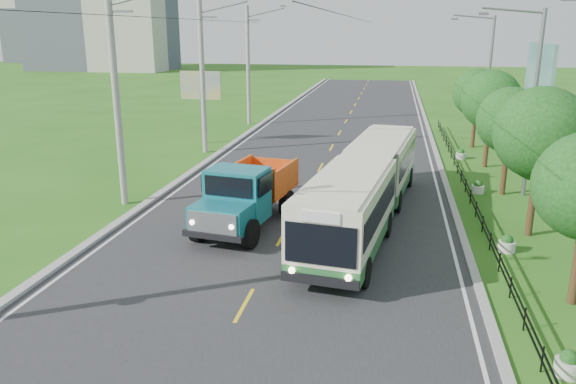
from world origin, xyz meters
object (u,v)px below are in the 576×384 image
(tree_fourth, at_px, (510,124))
(bus, at_px, (367,183))
(pole_mid, at_px, (203,76))
(streetlight_mid, at_px, (531,97))
(tree_third, at_px, (541,138))
(pole_far, at_px, (249,65))
(tree_back, at_px, (477,95))
(planter_near, at_px, (507,244))
(planter_mid, at_px, (478,188))
(billboard_left, at_px, (201,90))
(dump_truck, at_px, (246,191))
(planter_front, at_px, (568,364))
(tree_fifth, at_px, (491,103))
(pole_near, at_px, (117,97))
(streetlight_far, at_px, (487,75))
(planter_far, at_px, (461,155))
(billboard_right, at_px, (539,78))

(tree_fourth, bearing_deg, bus, -138.82)
(pole_mid, distance_m, streetlight_mid, 20.16)
(tree_third, distance_m, bus, 7.02)
(pole_far, relative_size, tree_back, 1.82)
(planter_near, xyz_separation_m, planter_mid, (0.00, 8.00, 0.00))
(planter_near, relative_size, billboard_left, 0.13)
(billboard_left, relative_size, dump_truck, 0.77)
(tree_fourth, distance_m, planter_front, 16.52)
(dump_truck, bearing_deg, tree_fifth, 57.44)
(pole_near, xyz_separation_m, tree_third, (18.12, -0.86, -1.11))
(pole_far, relative_size, billboard_left, 1.92)
(pole_near, xyz_separation_m, streetlight_far, (18.90, 19.00, -0.19))
(pole_near, distance_m, planter_near, 17.79)
(streetlight_mid, distance_m, planter_far, 9.46)
(pole_far, height_order, streetlight_mid, pole_far)
(pole_mid, relative_size, planter_front, 14.93)
(tree_back, distance_m, planter_far, 5.48)
(planter_far, bearing_deg, tree_fifth, -55.95)
(planter_far, bearing_deg, dump_truck, -124.43)
(planter_near, distance_m, dump_truck, 10.44)
(streetlight_mid, relative_size, billboard_right, 1.24)
(billboard_right, bearing_deg, bus, -127.93)
(tree_fourth, distance_m, dump_truck, 13.78)
(pole_mid, xyz_separation_m, dump_truck, (6.54, -14.05, -3.55))
(dump_truck, bearing_deg, tree_fourth, 40.56)
(tree_back, relative_size, billboard_right, 0.75)
(tree_back, relative_size, planter_far, 8.21)
(pole_mid, bearing_deg, tree_fourth, -20.74)
(tree_fifth, height_order, planter_mid, tree_fifth)
(pole_mid, xyz_separation_m, planter_front, (16.86, -23.00, -4.81))
(pole_far, height_order, tree_fifth, pole_far)
(pole_mid, height_order, pole_far, same)
(pole_far, bearing_deg, tree_back, -20.74)
(tree_fifth, bearing_deg, bus, -119.40)
(pole_near, distance_m, streetlight_far, 26.80)
(pole_mid, xyz_separation_m, planter_near, (16.86, -15.00, -4.81))
(tree_fourth, height_order, bus, tree_fourth)
(tree_back, distance_m, streetlight_mid, 12.23)
(billboard_left, bearing_deg, pole_mid, -67.58)
(tree_back, relative_size, planter_front, 8.21)
(streetlight_mid, height_order, bus, streetlight_mid)
(bus, bearing_deg, pole_near, -175.98)
(streetlight_mid, bearing_deg, planter_far, 104.32)
(tree_fourth, height_order, tree_fifth, tree_fifth)
(tree_fourth, relative_size, planter_front, 8.06)
(pole_near, height_order, planter_mid, pole_near)
(pole_mid, height_order, dump_truck, pole_mid)
(dump_truck, bearing_deg, pole_mid, 123.67)
(tree_third, relative_size, streetlight_mid, 0.66)
(planter_mid, bearing_deg, tree_third, -77.90)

